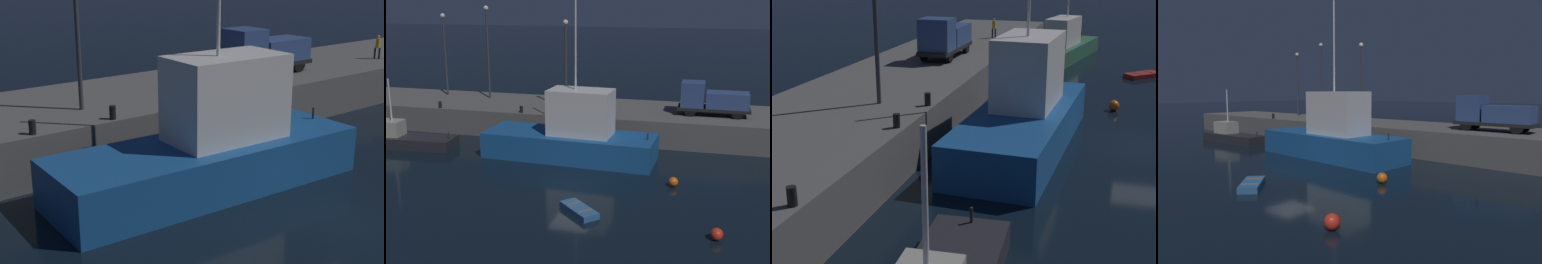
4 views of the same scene
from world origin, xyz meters
TOP-DOWN VIEW (x-y plane):
  - ground_plane at (0.00, 0.00)m, footprint 320.00×320.00m
  - pier_quay at (0.00, 13.25)m, footprint 59.61×8.07m
  - fishing_trawler_red at (-1.38, 5.48)m, footprint 12.75×4.68m
  - fishing_boat_white at (-15.38, 5.07)m, footprint 8.22×2.78m
  - dinghy_red_small at (1.46, -3.74)m, footprint 2.58×2.55m
  - mooring_buoy_near at (6.22, 1.56)m, footprint 0.61×0.61m
  - mooring_buoy_mid at (8.79, -5.15)m, footprint 0.63×0.63m
  - lamp_post_west at (-16.65, 15.07)m, footprint 0.44×0.44m
  - lamp_post_east at (-12.00, 14.66)m, footprint 0.44×0.44m
  - lamp_post_central at (-3.67, 11.78)m, footprint 0.44×0.44m
  - utility_truck at (8.35, 12.53)m, footprint 5.72×2.03m
  - bollard_west at (-3.41, 9.53)m, footprint 0.28×0.28m
  - bollard_central at (-6.90, 9.58)m, footprint 0.28×0.28m
  - bollard_east at (-14.37, 9.52)m, footprint 0.28×0.28m

SIDE VIEW (x-z plane):
  - ground_plane at x=0.00m, z-range 0.00..0.00m
  - dinghy_red_small at x=1.46m, z-range -0.02..0.35m
  - mooring_buoy_near at x=6.22m, z-range 0.00..0.61m
  - mooring_buoy_mid at x=8.79m, z-range 0.00..0.63m
  - fishing_boat_white at x=-15.38m, z-range -2.06..3.33m
  - pier_quay at x=0.00m, z-range 0.00..2.20m
  - fishing_trawler_red at x=-1.38m, z-range -4.27..7.64m
  - bollard_central at x=-6.90m, z-range 2.20..2.76m
  - bollard_east at x=-14.37m, z-range 2.20..2.76m
  - bollard_west at x=-3.41m, z-range 2.20..2.78m
  - utility_truck at x=8.35m, z-range 2.16..4.85m
  - lamp_post_central at x=-3.67m, z-range 2.86..10.37m
  - lamp_post_west at x=-16.65m, z-range 2.86..10.65m
  - lamp_post_east at x=-12.00m, z-range 2.88..11.40m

